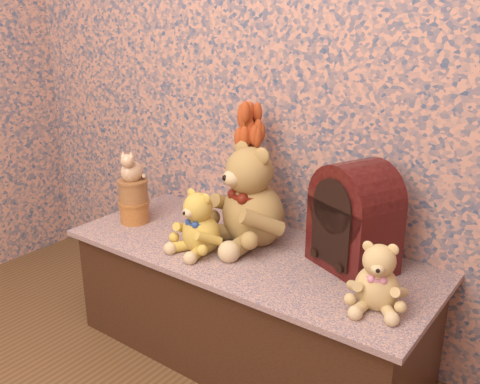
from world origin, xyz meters
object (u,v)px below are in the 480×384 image
Objects in this scene: teddy_large at (253,190)px; cathedral_radio at (355,215)px; teddy_small at (378,272)px; teddy_medium at (201,218)px; cat_figurine at (131,165)px; biscuit_tin_lower at (135,212)px; ceramic_vase at (247,211)px.

teddy_large is 0.40m from cathedral_radio.
cathedral_radio is at bearing 112.33° from teddy_small.
teddy_medium is 1.85× the size of cat_figurine.
teddy_medium is 0.67m from teddy_small.
teddy_small is at bearing -1.51° from biscuit_tin_lower.
biscuit_tin_lower is 0.20m from cat_figurine.
ceramic_vase is at bearing 161.04° from teddy_large.
teddy_large reaches higher than biscuit_tin_lower.
biscuit_tin_lower is at bearing -146.56° from cathedral_radio.
teddy_small reaches higher than ceramic_vase.
teddy_small is at bearing 3.58° from teddy_large.
cat_figurine reaches higher than teddy_medium.
ceramic_vase is (0.04, 0.24, -0.03)m from teddy_medium.
teddy_medium is 0.24m from ceramic_vase.
cathedral_radio is 3.08× the size of biscuit_tin_lower.
biscuit_tin_lower is (-0.40, 0.04, -0.08)m from teddy_medium.
teddy_medium is at bearing -100.33° from teddy_large.
cat_figurine reaches higher than biscuit_tin_lower.
teddy_small reaches higher than biscuit_tin_lower.
teddy_small is 1.25× the size of ceramic_vase.
teddy_large is 3.07× the size of cat_figurine.
cathedral_radio reaches higher than cat_figurine.
teddy_small is at bearing -25.82° from cathedral_radio.
teddy_large is at bearing -38.81° from ceramic_vase.
cathedral_radio reaches higher than teddy_small.
biscuit_tin_lower is (-0.51, -0.14, -0.16)m from teddy_large.
cathedral_radio is at bearing 10.52° from biscuit_tin_lower.
teddy_medium is 2.04× the size of biscuit_tin_lower.
teddy_large is 0.55m from biscuit_tin_lower.
biscuit_tin_lower is (-0.90, -0.17, -0.14)m from cathedral_radio.
teddy_large reaches higher than cat_figurine.
teddy_small is at bearing 9.12° from teddy_medium.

